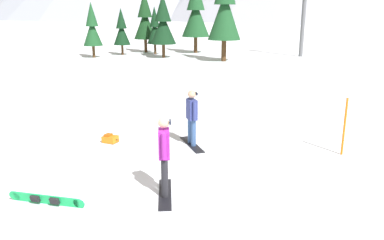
# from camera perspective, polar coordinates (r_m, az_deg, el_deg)

# --- Properties ---
(ground_plane) EXTENTS (800.00, 800.00, 0.00)m
(ground_plane) POSITION_cam_1_polar(r_m,az_deg,el_deg) (8.25, -4.18, -13.17)
(ground_plane) COLOR silver
(snowboarder_foreground) EXTENTS (0.82, 1.54, 1.80)m
(snowboarder_foreground) POSITION_cam_1_polar(r_m,az_deg,el_deg) (8.54, -4.08, -5.06)
(snowboarder_foreground) COLOR black
(snowboarder_foreground) RESTS_ON ground_plane
(snowboarder_midground) EXTENTS (1.17, 1.43, 1.71)m
(snowboarder_midground) POSITION_cam_1_polar(r_m,az_deg,el_deg) (11.75, -0.03, 0.49)
(snowboarder_midground) COLOR black
(snowboarder_midground) RESTS_ON ground_plane
(loose_snowboard_near_right) EXTENTS (1.78, 0.25, 0.25)m
(loose_snowboard_near_right) POSITION_cam_1_polar(r_m,az_deg,el_deg) (8.96, -20.61, -10.85)
(loose_snowboard_near_right) COLOR #19B259
(loose_snowboard_near_right) RESTS_ON ground_plane
(backpack_orange) EXTENTS (0.54, 0.37, 0.27)m
(backpack_orange) POSITION_cam_1_polar(r_m,az_deg,el_deg) (12.46, -11.90, -2.70)
(backpack_orange) COLOR orange
(backpack_orange) RESTS_ON ground_plane
(trail_marker_pole) EXTENTS (0.06, 0.06, 1.66)m
(trail_marker_pole) POSITION_cam_1_polar(r_m,az_deg,el_deg) (11.78, 21.42, -0.92)
(trail_marker_pole) COLOR orange
(trail_marker_pole) RESTS_ON ground_plane
(pine_tree_twin) EXTENTS (1.55, 1.55, 4.25)m
(pine_tree_twin) POSITION_cam_1_polar(r_m,az_deg,el_deg) (37.44, -10.29, 12.90)
(pine_tree_twin) COLOR #472D19
(pine_tree_twin) RESTS_ON ground_plane
(pine_tree_slender) EXTENTS (2.22, 2.22, 5.92)m
(pine_tree_slender) POSITION_cam_1_polar(r_m,az_deg,el_deg) (39.58, -6.91, 14.49)
(pine_tree_slender) COLOR #472D19
(pine_tree_slender) RESTS_ON ground_plane
(pine_tree_short) EXTENTS (2.64, 2.64, 7.86)m
(pine_tree_short) POSITION_cam_1_polar(r_m,az_deg,el_deg) (32.13, 4.82, 16.16)
(pine_tree_short) COLOR #472D19
(pine_tree_short) RESTS_ON ground_plane
(pine_tree_leaning) EXTENTS (2.69, 2.69, 7.09)m
(pine_tree_leaning) POSITION_cam_1_polar(r_m,az_deg,el_deg) (38.69, 0.54, 15.52)
(pine_tree_leaning) COLOR #472D19
(pine_tree_leaning) RESTS_ON ground_plane
(pine_tree_tall) EXTENTS (2.22, 2.22, 5.44)m
(pine_tree_tall) POSITION_cam_1_polar(r_m,az_deg,el_deg) (34.63, -4.26, 13.97)
(pine_tree_tall) COLOR #472D19
(pine_tree_tall) RESTS_ON ground_plane
(pine_tree_broad) EXTENTS (1.46, 1.46, 4.42)m
(pine_tree_broad) POSITION_cam_1_polar(r_m,az_deg,el_deg) (37.80, -5.49, 13.23)
(pine_tree_broad) COLOR #472D19
(pine_tree_broad) RESTS_ON ground_plane
(pine_tree_young) EXTENTS (1.65, 1.65, 4.74)m
(pine_tree_young) POSITION_cam_1_polar(r_m,az_deg,el_deg) (35.71, -14.41, 12.97)
(pine_tree_young) COLOR #472D19
(pine_tree_young) RESTS_ON ground_plane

